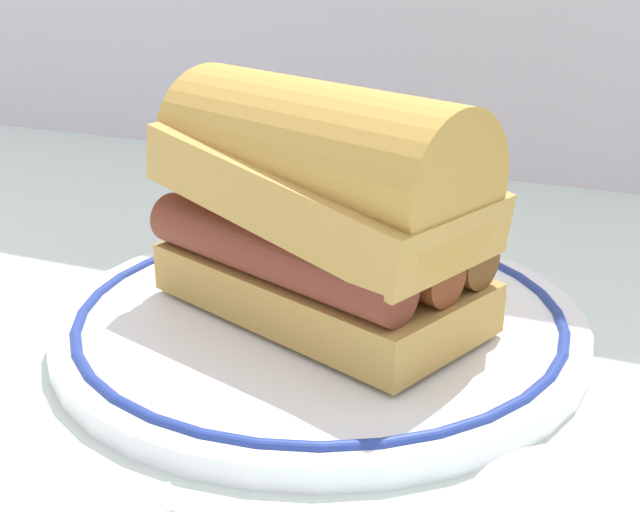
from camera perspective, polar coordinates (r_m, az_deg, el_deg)
name	(u,v)px	position (r m, az deg, el deg)	size (l,w,h in m)	color
ground_plane	(274,351)	(0.46, -3.03, -6.22)	(1.50, 1.50, 0.00)	silver
plate	(320,320)	(0.47, 0.00, -4.22)	(0.28, 0.28, 0.01)	white
sausage_sandwich	(320,201)	(0.45, 0.00, 3.59)	(0.19, 0.14, 0.12)	#BF9246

